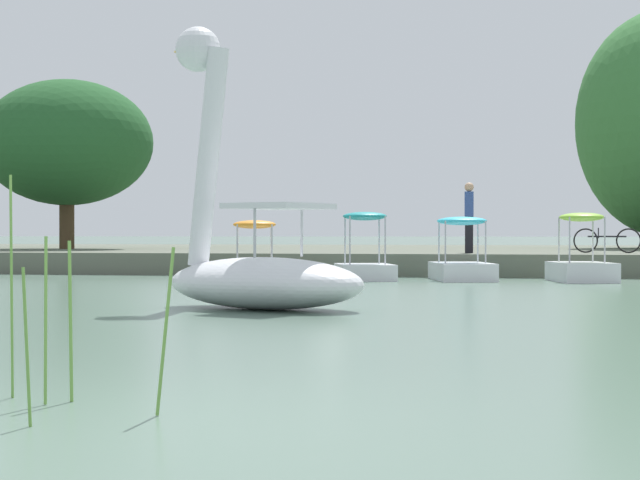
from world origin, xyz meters
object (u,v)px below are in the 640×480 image
(pedal_boat_lime, at_px, (581,262))
(tree_broadleaf_behind_dock, at_px, (67,143))
(pedal_boat_teal, at_px, (365,260))
(person_on_path, at_px, (469,215))
(swan_boat, at_px, (255,254))
(pedal_boat_orange, at_px, (255,263))
(pedal_boat_cyan, at_px, (462,262))
(bicycle_parked, at_px, (607,240))

(pedal_boat_lime, bearing_deg, tree_broadleaf_behind_dock, 152.31)
(pedal_boat_teal, xyz_separation_m, person_on_path, (2.20, 3.32, 1.09))
(swan_boat, distance_m, pedal_boat_orange, 10.42)
(pedal_boat_orange, bearing_deg, swan_boat, -75.44)
(swan_boat, bearing_deg, tree_broadleaf_behind_dock, 120.70)
(pedal_boat_orange, bearing_deg, pedal_boat_teal, 4.42)
(pedal_boat_cyan, relative_size, tree_broadleaf_behind_dock, 0.35)
(pedal_boat_teal, xyz_separation_m, tree_broadleaf_behind_dock, (-11.15, 8.54, 3.56))
(pedal_boat_orange, height_order, person_on_path, person_on_path)
(pedal_boat_teal, relative_size, person_on_path, 1.22)
(pedal_boat_lime, relative_size, person_on_path, 1.23)
(pedal_boat_orange, xyz_separation_m, tree_broadleaf_behind_dock, (-8.56, 8.74, 3.64))
(swan_boat, bearing_deg, person_on_path, 80.92)
(pedal_boat_lime, bearing_deg, bicycle_parked, 79.60)
(swan_boat, relative_size, person_on_path, 2.29)
(pedal_boat_teal, relative_size, pedal_boat_orange, 1.02)
(pedal_boat_lime, relative_size, pedal_boat_teal, 1.01)
(pedal_boat_cyan, bearing_deg, bicycle_parked, 48.71)
(tree_broadleaf_behind_dock, bearing_deg, pedal_boat_cyan, -31.49)
(tree_broadleaf_behind_dock, xyz_separation_m, person_on_path, (13.35, -5.22, -2.47))
(swan_boat, relative_size, tree_broadleaf_behind_dock, 0.56)
(pedal_boat_orange, xyz_separation_m, bicycle_parked, (8.29, 4.49, 0.52))
(tree_broadleaf_behind_dock, relative_size, person_on_path, 4.07)
(bicycle_parked, bearing_deg, pedal_boat_cyan, -131.29)
(pedal_boat_teal, bearing_deg, pedal_boat_orange, -175.58)
(pedal_boat_teal, distance_m, tree_broadleaf_behind_dock, 14.49)
(swan_boat, bearing_deg, bicycle_parked, 68.74)
(pedal_boat_lime, relative_size, pedal_boat_cyan, 0.86)
(pedal_boat_lime, xyz_separation_m, tree_broadleaf_behind_dock, (-16.08, 8.44, 3.58))
(swan_boat, relative_size, pedal_boat_lime, 1.86)
(pedal_boat_orange, height_order, bicycle_parked, pedal_boat_orange)
(pedal_boat_teal, distance_m, bicycle_parked, 7.15)
(swan_boat, height_order, tree_broadleaf_behind_dock, tree_broadleaf_behind_dock)
(pedal_boat_orange, bearing_deg, tree_broadleaf_behind_dock, 134.39)
(pedal_boat_cyan, height_order, pedal_boat_teal, pedal_boat_teal)
(pedal_boat_lime, bearing_deg, pedal_boat_teal, -178.80)
(swan_boat, distance_m, pedal_boat_cyan, 10.86)
(pedal_boat_lime, bearing_deg, pedal_boat_orange, -177.69)
(pedal_boat_lime, xyz_separation_m, person_on_path, (-2.73, 3.22, 1.10))
(pedal_boat_lime, xyz_separation_m, pedal_boat_teal, (-4.92, -0.10, 0.01))
(pedal_boat_teal, height_order, bicycle_parked, pedal_boat_teal)
(swan_boat, height_order, pedal_boat_lime, swan_boat)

